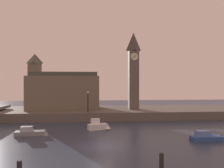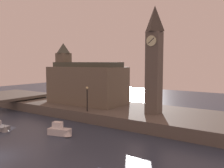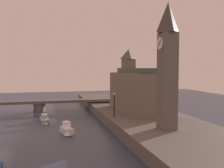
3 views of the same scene
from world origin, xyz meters
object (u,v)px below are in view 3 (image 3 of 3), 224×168
object	(u,v)px
clock_tower	(167,64)
boat_ferry_white	(67,130)
boat_cruiser_grey	(44,120)
streetlamp	(114,102)
parliament_hall	(138,89)

from	to	relation	value
clock_tower	boat_ferry_white	size ratio (longest dim) A/B	4.32
boat_ferry_white	boat_cruiser_grey	bearing A→B (deg)	-160.64
streetlamp	boat_cruiser_grey	world-z (taller)	streetlamp
clock_tower	parliament_hall	bearing A→B (deg)	174.02
streetlamp	boat_ferry_white	distance (m)	7.73
clock_tower	boat_cruiser_grey	bearing A→B (deg)	-137.30
parliament_hall	clock_tower	bearing A→B (deg)	-5.98
streetlamp	boat_ferry_white	world-z (taller)	streetlamp
streetlamp	boat_cruiser_grey	xyz separation A→B (m)	(-6.36, -9.66, -3.36)
parliament_hall	boat_cruiser_grey	bearing A→B (deg)	-95.00
clock_tower	boat_ferry_white	world-z (taller)	clock_tower
streetlamp	boat_ferry_white	size ratio (longest dim) A/B	1.05
parliament_hall	streetlamp	bearing A→B (deg)	-46.96
boat_cruiser_grey	parliament_hall	bearing A→B (deg)	85.00
clock_tower	boat_ferry_white	xyz separation A→B (m)	(-6.71, -10.81, -8.47)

